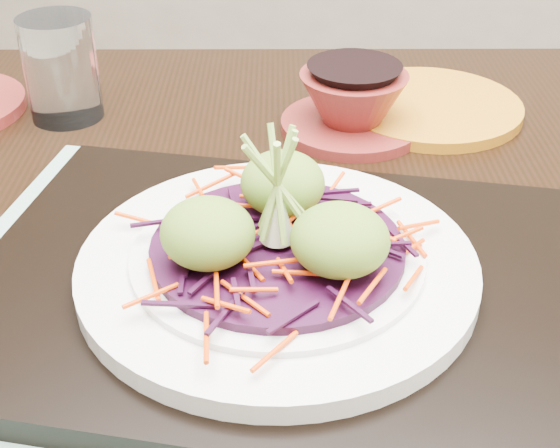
# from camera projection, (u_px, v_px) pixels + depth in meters

# --- Properties ---
(dining_table) EXTENTS (1.37, 0.98, 0.81)m
(dining_table) POSITION_uv_depth(u_px,v_px,m) (233.00, 338.00, 0.69)
(dining_table) COLOR black
(dining_table) RESTS_ON ground
(placemat) EXTENTS (0.53, 0.44, 0.00)m
(placemat) POSITION_uv_depth(u_px,v_px,m) (278.00, 299.00, 0.56)
(placemat) COLOR #88B098
(placemat) RESTS_ON dining_table
(serving_tray) EXTENTS (0.46, 0.36, 0.02)m
(serving_tray) POSITION_uv_depth(u_px,v_px,m) (278.00, 286.00, 0.56)
(serving_tray) COLOR black
(serving_tray) RESTS_ON placemat
(white_plate) EXTENTS (0.28, 0.28, 0.02)m
(white_plate) POSITION_uv_depth(u_px,v_px,m) (277.00, 264.00, 0.55)
(white_plate) COLOR white
(white_plate) RESTS_ON serving_tray
(cabbage_bed) EXTENTS (0.18, 0.18, 0.01)m
(cabbage_bed) POSITION_uv_depth(u_px,v_px,m) (277.00, 248.00, 0.54)
(cabbage_bed) COLOR #2F0924
(cabbage_bed) RESTS_ON white_plate
(carrot_julienne) EXTENTS (0.22, 0.22, 0.01)m
(carrot_julienne) POSITION_uv_depth(u_px,v_px,m) (277.00, 237.00, 0.54)
(carrot_julienne) COLOR #EE3F04
(carrot_julienne) RESTS_ON cabbage_bed
(guacamole_scoops) EXTENTS (0.15, 0.14, 0.05)m
(guacamole_scoops) POSITION_uv_depth(u_px,v_px,m) (277.00, 218.00, 0.53)
(guacamole_scoops) COLOR #5B8427
(guacamole_scoops) RESTS_ON cabbage_bed
(scallion_garnish) EXTENTS (0.06, 0.06, 0.10)m
(scallion_garnish) POSITION_uv_depth(u_px,v_px,m) (277.00, 190.00, 0.51)
(scallion_garnish) COLOR #8AB448
(scallion_garnish) RESTS_ON cabbage_bed
(water_glass) EXTENTS (0.10, 0.10, 0.11)m
(water_glass) POSITION_uv_depth(u_px,v_px,m) (61.00, 69.00, 0.80)
(water_glass) COLOR white
(water_glass) RESTS_ON dining_table
(terracotta_bowl_set) EXTENTS (0.15, 0.15, 0.06)m
(terracotta_bowl_set) POSITION_uv_depth(u_px,v_px,m) (353.00, 105.00, 0.79)
(terracotta_bowl_set) COLOR maroon
(terracotta_bowl_set) RESTS_ON dining_table
(yellow_plate) EXTENTS (0.26, 0.26, 0.01)m
(yellow_plate) POSITION_uv_depth(u_px,v_px,m) (429.00, 107.00, 0.83)
(yellow_plate) COLOR #B56C14
(yellow_plate) RESTS_ON dining_table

